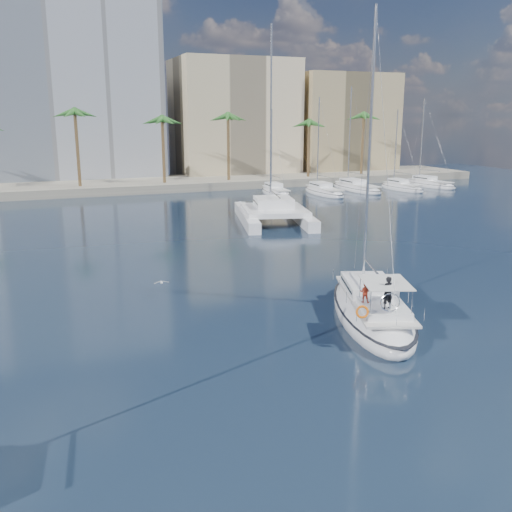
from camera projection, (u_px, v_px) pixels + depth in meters
name	position (u px, v px, depth m)	size (l,w,h in m)	color
ground	(280.00, 327.00, 29.86)	(160.00, 160.00, 0.00)	black
quay	(115.00, 186.00, 84.85)	(120.00, 14.00, 1.20)	gray
building_modern	(20.00, 94.00, 88.23)	(42.00, 16.00, 28.00)	silver
building_beige	(234.00, 120.00, 98.51)	(20.00, 14.00, 20.00)	beige
building_tan_right	(341.00, 125.00, 104.03)	(18.00, 12.00, 18.00)	tan
palm_centre	(115.00, 119.00, 78.91)	(3.60, 3.60, 12.30)	brown
palm_right	(332.00, 119.00, 90.95)	(3.60, 3.60, 12.30)	brown
main_sloop	(372.00, 310.00, 30.84)	(7.42, 12.17, 17.23)	white
catamaran	(274.00, 210.00, 59.16)	(9.92, 14.90, 19.71)	white
seagull	(161.00, 282.00, 34.47)	(0.93, 0.40, 0.17)	silver
moored_yacht_a	(276.00, 195.00, 79.42)	(2.72, 9.35, 11.90)	white
moored_yacht_b	(324.00, 194.00, 79.92)	(3.14, 10.78, 13.72)	white
moored_yacht_c	(356.00, 191.00, 84.02)	(3.55, 12.21, 15.54)	white
moored_yacht_d	(402.00, 190.00, 84.52)	(2.72, 9.35, 11.90)	white
moored_yacht_e	(429.00, 187.00, 88.63)	(3.14, 10.78, 13.72)	white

